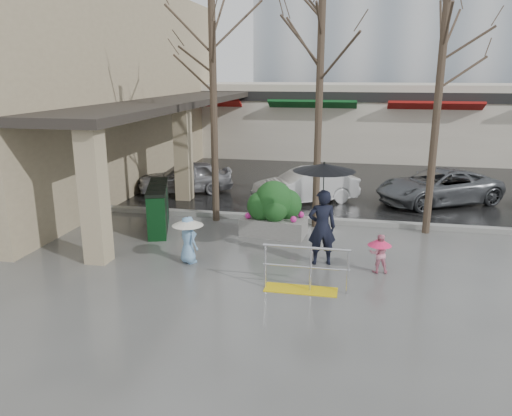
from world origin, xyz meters
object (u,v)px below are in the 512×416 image
(child_pink, at_px, (379,250))
(car_b, at_px, (305,186))
(car_a, at_px, (185,177))
(tree_mideast, at_px, (441,64))
(planter, at_px, (274,209))
(news_boxes, at_px, (158,207))
(tree_west, at_px, (213,57))
(tree_midwest, at_px, (321,50))
(woman, at_px, (323,204))
(handrail, at_px, (304,274))
(child_blue, at_px, (188,235))
(car_c, at_px, (438,187))

(child_pink, bearing_deg, car_b, -77.58)
(car_a, bearing_deg, child_pink, 25.34)
(tree_mideast, height_order, planter, tree_mideast)
(news_boxes, bearing_deg, tree_west, 21.42)
(tree_midwest, relative_size, tree_mideast, 1.08)
(child_pink, xyz_separation_m, car_a, (-7.24, 6.90, 0.07))
(woman, height_order, news_boxes, woman)
(handrail, distance_m, child_pink, 2.15)
(child_blue, bearing_deg, news_boxes, -16.97)
(car_b, bearing_deg, planter, -37.04)
(tree_mideast, distance_m, planter, 6.12)
(child_pink, bearing_deg, handrail, 31.51)
(tree_west, relative_size, tree_mideast, 1.05)
(tree_west, bearing_deg, news_boxes, -139.62)
(handrail, height_order, tree_west, tree_west)
(tree_west, height_order, car_b, tree_west)
(handrail, bearing_deg, tree_mideast, 56.81)
(woman, bearing_deg, news_boxes, -33.86)
(car_b, bearing_deg, news_boxes, -74.52)
(woman, distance_m, child_blue, 3.42)
(planter, relative_size, news_boxes, 0.78)
(tree_midwest, bearing_deg, car_c, 41.66)
(handrail, distance_m, tree_midwest, 6.83)
(car_c, bearing_deg, tree_west, -92.14)
(tree_midwest, bearing_deg, child_pink, -62.20)
(planter, bearing_deg, handrail, -70.96)
(planter, xyz_separation_m, car_a, (-4.32, 4.59, -0.15))
(woman, distance_m, planter, 2.66)
(tree_mideast, height_order, woman, tree_mideast)
(handrail, bearing_deg, woman, 81.44)
(handrail, xyz_separation_m, tree_west, (-3.36, 4.80, 4.71))
(handrail, xyz_separation_m, car_a, (-5.60, 8.29, 0.25))
(tree_mideast, relative_size, car_a, 1.76)
(handrail, distance_m, woman, 2.06)
(news_boxes, distance_m, car_b, 5.74)
(woman, relative_size, planter, 1.33)
(planter, height_order, news_boxes, planter)
(handrail, height_order, planter, planter)
(child_blue, xyz_separation_m, planter, (1.74, 2.61, 0.04))
(child_pink, distance_m, planter, 3.73)
(woman, height_order, car_b, woman)
(tree_midwest, relative_size, car_a, 1.89)
(child_pink, bearing_deg, news_boxes, -27.34)
(car_b, height_order, car_c, same)
(car_b, bearing_deg, tree_west, -72.11)
(tree_midwest, relative_size, child_pink, 7.33)
(planter, height_order, car_b, planter)
(car_b, bearing_deg, car_c, 70.16)
(tree_midwest, relative_size, car_b, 1.83)
(news_boxes, relative_size, car_b, 0.65)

